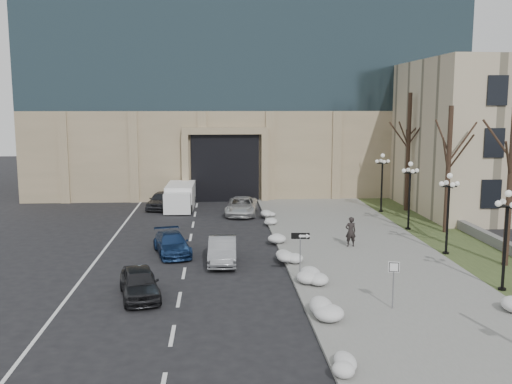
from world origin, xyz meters
The scene contains 29 objects.
ground centered at (0.00, 0.00, 0.00)m, with size 160.00×160.00×0.00m, color black.
sidewalk centered at (3.50, 14.00, 0.06)m, with size 9.00×40.00×0.12m, color gray.
curb centered at (-1.00, 14.00, 0.07)m, with size 0.30×40.00×0.14m, color gray.
grass_strip centered at (10.00, 14.00, 0.05)m, with size 4.00×40.00×0.10m, color #374723.
stone_wall centered at (12.00, 16.00, 0.35)m, with size 0.50×30.00×0.70m, color slate.
office_tower centered at (-2.01, 43.58, 18.49)m, with size 40.00×24.70×36.00m.
car_a centered at (-8.27, 6.42, 0.68)m, with size 1.61×3.99×1.36m, color black.
car_b centered at (-4.50, 11.82, 0.71)m, with size 1.49×4.29×1.41m, color #93969A.
car_c centered at (-7.38, 13.84, 0.63)m, with size 1.76×4.32×1.25m, color navy.
car_d centered at (-2.84, 25.52, 0.69)m, with size 2.30×4.98×1.38m, color silver.
car_e centered at (-9.36, 28.62, 0.73)m, with size 1.72×4.27×1.45m, color #323338.
pedestrian centered at (3.21, 14.48, 1.03)m, with size 0.66×0.43×1.81m, color black.
box_truck centered at (-7.80, 28.52, 0.97)m, with size 2.36×6.35×2.00m.
one_way_sign centered at (-0.65, 7.97, 2.05)m, with size 0.93×0.26×2.48m.
keep_sign centered at (2.50, 3.93, 1.57)m, with size 0.45×0.14×2.13m.
snow_clump_a centered at (-0.58, -1.59, 0.30)m, with size 1.10×1.60×0.36m, color silver.
snow_clump_b centered at (-0.38, 2.95, 0.30)m, with size 1.10×1.60×0.36m, color silver.
snow_clump_c centered at (-0.41, 7.58, 0.30)m, with size 1.10×1.60×0.36m, color silver.
snow_clump_d centered at (-0.83, 11.60, 0.30)m, with size 1.10×1.60×0.36m, color silver.
snow_clump_e centered at (-0.75, 16.05, 0.30)m, with size 1.10×1.60×0.36m, color silver.
snow_clump_f centered at (-0.79, 20.75, 0.30)m, with size 1.10×1.60×0.36m, color silver.
snow_clump_g centered at (-0.81, 24.54, 0.30)m, with size 1.10×1.60×0.36m, color silver.
lamppost_a centered at (8.30, 6.00, 3.07)m, with size 1.18×1.18×4.76m.
lamppost_b centered at (8.30, 12.50, 3.07)m, with size 1.18×1.18×4.76m.
lamppost_c centered at (8.30, 19.00, 3.07)m, with size 1.18×1.18×4.76m.
lamppost_d centered at (8.30, 25.50, 3.07)m, with size 1.18×1.18×4.76m.
tree_near centered at (10.50, 10.00, 5.83)m, with size 3.20×3.20×9.00m.
tree_mid centered at (10.50, 18.00, 5.50)m, with size 3.20×3.20×8.50m.
tree_far centered at (10.50, 26.00, 6.15)m, with size 3.20×3.20×9.50m.
Camera 1 is at (-4.80, -18.40, 8.53)m, focal length 40.00 mm.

